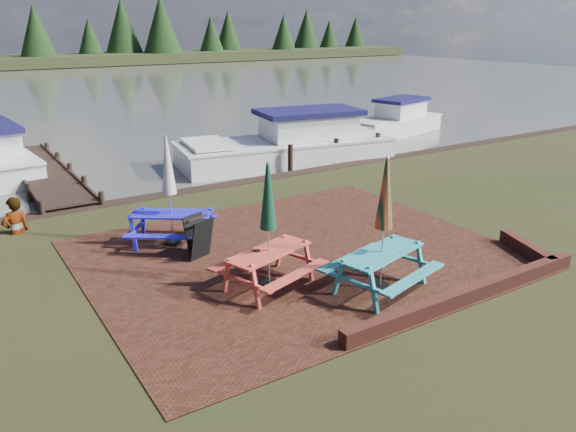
# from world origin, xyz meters

# --- Properties ---
(ground) EXTENTS (120.00, 120.00, 0.00)m
(ground) POSITION_xyz_m (0.00, 0.00, 0.00)
(ground) COLOR black
(ground) RESTS_ON ground
(paving) EXTENTS (9.00, 7.50, 0.02)m
(paving) POSITION_xyz_m (0.00, 1.00, 0.01)
(paving) COLOR #331810
(paving) RESTS_ON ground
(brick_wall) EXTENTS (6.21, 1.79, 0.30)m
(brick_wall) POSITION_xyz_m (2.15, -2.42, 0.15)
(brick_wall) COLOR #4C1E16
(brick_wall) RESTS_ON ground
(water) EXTENTS (120.00, 60.00, 0.02)m
(water) POSITION_xyz_m (0.00, 37.00, 0.00)
(water) COLOR #46443C
(water) RESTS_ON ground
(picnic_table_teal) EXTENTS (2.25, 2.10, 2.62)m
(picnic_table_teal) POSITION_xyz_m (0.42, -1.32, 0.92)
(picnic_table_teal) COLOR teal
(picnic_table_teal) RESTS_ON ground
(picnic_table_red) EXTENTS (2.20, 2.06, 2.50)m
(picnic_table_red) POSITION_xyz_m (-1.33, -0.03, 0.88)
(picnic_table_red) COLOR #CB4234
(picnic_table_red) RESTS_ON ground
(picnic_table_blue) EXTENTS (2.44, 2.39, 2.54)m
(picnic_table_blue) POSITION_xyz_m (-2.11, 3.08, 0.89)
(picnic_table_blue) COLOR #241CD8
(picnic_table_blue) RESTS_ON ground
(chalkboard) EXTENTS (0.62, 0.73, 0.93)m
(chalkboard) POSITION_xyz_m (-1.89, 2.04, 0.48)
(chalkboard) COLOR black
(chalkboard) RESTS_ON ground
(jetty) EXTENTS (1.76, 9.08, 1.00)m
(jetty) POSITION_xyz_m (-3.50, 11.28, 0.11)
(jetty) COLOR black
(jetty) RESTS_ON ground
(boat_near) EXTENTS (8.48, 4.07, 2.20)m
(boat_near) POSITION_xyz_m (4.93, 8.98, 0.46)
(boat_near) COLOR silver
(boat_near) RESTS_ON ground
(boat_far) EXTENTS (6.17, 3.46, 1.82)m
(boat_far) POSITION_xyz_m (12.36, 11.30, 0.35)
(boat_far) COLOR silver
(boat_far) RESTS_ON ground
(person) EXTENTS (0.76, 0.60, 1.82)m
(person) POSITION_xyz_m (-5.10, 5.86, 0.91)
(person) COLOR gray
(person) RESTS_ON ground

